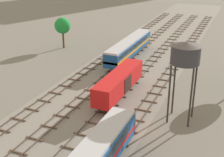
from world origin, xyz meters
TOP-DOWN VIEW (x-y plane):
  - ground_plane at (0.00, 56.00)m, footprint 480.00×480.00m
  - ballast_bed at (0.00, 56.00)m, footprint 18.56×176.00m
  - track_far_left at (-7.28, 57.00)m, footprint 2.40×126.00m
  - track_left at (-2.43, 57.00)m, footprint 2.40×126.00m
  - track_centre_left at (2.43, 57.00)m, footprint 2.40×126.00m
  - track_centre at (7.28, 57.00)m, footprint 2.40×126.00m
  - freight_boxcar_centre_left_near at (2.43, 49.49)m, footprint 2.87×14.00m
  - diesel_railcar_left_mid at (-2.43, 67.17)m, footprint 2.96×20.50m
  - water_tower at (12.53, 46.04)m, footprint 3.82×3.82m
  - lineside_tree_1 at (-19.10, 68.62)m, footprint 3.65×3.65m

SIDE VIEW (x-z plane):
  - ground_plane at x=0.00m, z-range 0.00..0.00m
  - ballast_bed at x=0.00m, z-range 0.00..0.01m
  - track_far_left at x=-7.28m, z-range -0.01..0.28m
  - track_left at x=-2.43m, z-range -0.01..0.28m
  - track_centre_left at x=2.43m, z-range -0.01..0.28m
  - track_centre at x=7.28m, z-range -0.01..0.28m
  - freight_boxcar_centre_left_near at x=2.43m, z-range 0.65..4.25m
  - diesel_railcar_left_mid at x=-2.43m, z-range 0.70..4.50m
  - lineside_tree_1 at x=-19.10m, z-range 1.64..8.65m
  - water_tower at x=12.53m, z-range 3.74..14.47m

